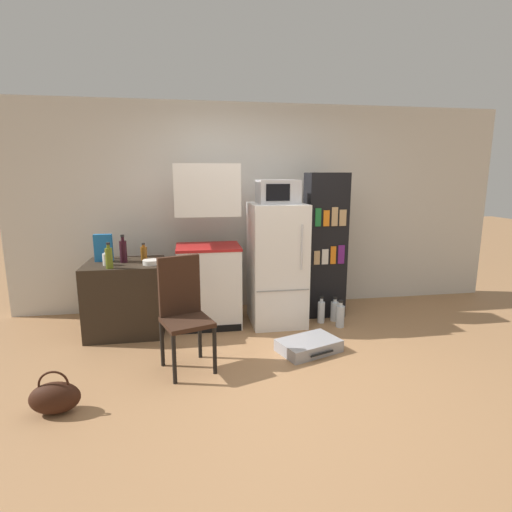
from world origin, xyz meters
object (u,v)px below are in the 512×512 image
object	(u,v)px
bottle_clear_short	(110,251)
bottle_amber_beer	(144,253)
bookshelf	(325,246)
suitcase_large_flat	(309,346)
bowl	(151,262)
cereal_box	(103,248)
water_bottle_front	(321,311)
refrigerator	(277,264)
bottle_milk_white	(107,259)
water_bottle_middle	(335,311)
bottle_wine_dark	(123,251)
microwave	(278,192)
handbag	(55,397)
chair	(183,305)
kitchen_hutch	(208,254)
water_bottle_back	(340,316)
bottle_olive_oil	(109,258)
side_table	(126,297)

from	to	relation	value
bottle_clear_short	bottle_amber_beer	xyz separation A→B (m)	(0.39, -0.14, -0.00)
bookshelf	suitcase_large_flat	size ratio (longest dim) A/B	2.58
bowl	cereal_box	bearing A→B (deg)	154.49
water_bottle_front	refrigerator	bearing A→B (deg)	166.03
bottle_clear_short	refrigerator	bearing A→B (deg)	-6.54
bottle_milk_white	water_bottle_middle	size ratio (longest dim) A/B	0.54
bottle_wine_dark	suitcase_large_flat	distance (m)	2.21
bottle_amber_beer	microwave	bearing A→B (deg)	-2.87
microwave	cereal_box	distance (m)	2.02
bottle_wine_dark	handbag	world-z (taller)	bottle_wine_dark
handbag	chair	bearing A→B (deg)	33.29
kitchen_hutch	bottle_amber_beer	distance (m)	0.72
bottle_clear_short	bowl	world-z (taller)	bottle_clear_short
water_bottle_back	bottle_milk_white	bearing A→B (deg)	176.48
bowl	cereal_box	world-z (taller)	cereal_box
bottle_amber_beer	cereal_box	bearing A→B (deg)	179.52
bowl	bottle_milk_white	bearing A→B (deg)	175.71
microwave	bookshelf	world-z (taller)	bookshelf
bookshelf	cereal_box	xyz separation A→B (m)	(-2.57, -0.09, 0.06)
bottle_wine_dark	bottle_olive_oil	distance (m)	0.29
refrigerator	water_bottle_middle	size ratio (longest dim) A/B	4.75
kitchen_hutch	bottle_milk_white	size ratio (longest dim) A/B	11.48
water_bottle_back	chair	bearing A→B (deg)	-159.27
refrigerator	suitcase_large_flat	xyz separation A→B (m)	(0.14, -0.87, -0.64)
kitchen_hutch	cereal_box	distance (m)	1.15
suitcase_large_flat	bottle_amber_beer	bearing A→B (deg)	129.98
bottle_wine_dark	water_bottle_front	bearing A→B (deg)	-2.71
refrigerator	water_bottle_back	bearing A→B (deg)	-23.24
kitchen_hutch	water_bottle_front	bearing A→B (deg)	-7.84
chair	water_bottle_back	size ratio (longest dim) A/B	3.16
suitcase_large_flat	water_bottle_middle	size ratio (longest dim) A/B	2.29
bookshelf	chair	size ratio (longest dim) A/B	1.73
bookshelf	bottle_olive_oil	bearing A→B (deg)	-169.45
refrigerator	bottle_clear_short	distance (m)	1.91
bottle_amber_beer	cereal_box	distance (m)	0.43
bookshelf	cereal_box	world-z (taller)	bookshelf
bottle_wine_dark	water_bottle_back	bearing A→B (deg)	-6.49
refrigerator	cereal_box	size ratio (longest dim) A/B	4.70
side_table	cereal_box	xyz separation A→B (m)	(-0.22, 0.10, 0.55)
kitchen_hutch	water_bottle_front	xyz separation A→B (m)	(1.31, -0.18, -0.70)
side_table	water_bottle_middle	size ratio (longest dim) A/B	2.75
bottle_amber_beer	handbag	distance (m)	1.88
side_table	water_bottle_back	xyz separation A→B (m)	(2.40, -0.27, -0.26)
suitcase_large_flat	water_bottle_back	size ratio (longest dim) A/B	2.11
bottle_wine_dark	chair	size ratio (longest dim) A/B	0.30
bowl	suitcase_large_flat	world-z (taller)	bowl
bowl	water_bottle_front	distance (m)	2.04
water_bottle_front	bookshelf	bearing A→B (deg)	67.83
bottle_clear_short	water_bottle_middle	distance (m)	2.71
cereal_box	chair	world-z (taller)	cereal_box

